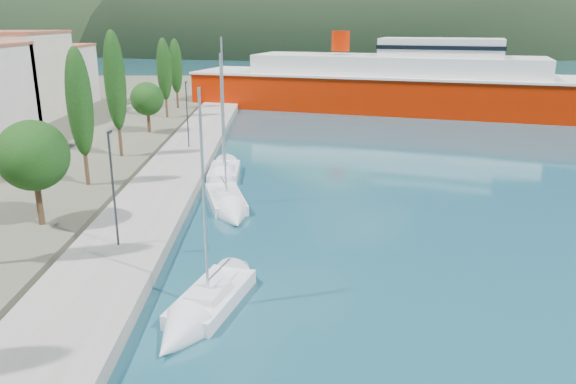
{
  "coord_description": "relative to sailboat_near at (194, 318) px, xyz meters",
  "views": [
    {
      "loc": [
        -0.37,
        -14.31,
        12.17
      ],
      "look_at": [
        0.0,
        14.0,
        3.5
      ],
      "focal_mm": 35.0,
      "sensor_mm": 36.0,
      "label": 1
    }
  ],
  "objects": [
    {
      "name": "ground",
      "position": [
        4.02,
        113.44,
        -0.29
      ],
      "size": [
        1400.0,
        1400.0,
        0.0
      ],
      "primitive_type": "plane",
      "color": "#1A4C5B"
    },
    {
      "name": "quay",
      "position": [
        -4.98,
        19.44,
        0.11
      ],
      "size": [
        5.0,
        88.0,
        0.8
      ],
      "primitive_type": "cube",
      "color": "gray",
      "rests_on": "ground"
    },
    {
      "name": "tree_row",
      "position": [
        -10.43,
        23.12,
        5.61
      ],
      "size": [
        4.04,
        62.85,
        11.04
      ],
      "color": "#47301E",
      "rests_on": "land_strip"
    },
    {
      "name": "lamp_posts",
      "position": [
        -4.98,
        7.71,
        3.79
      ],
      "size": [
        0.15,
        45.93,
        6.06
      ],
      "color": "#2D2D33",
      "rests_on": "quay"
    },
    {
      "name": "sailboat_near",
      "position": [
        0.0,
        0.0,
        0.0
      ],
      "size": [
        4.35,
        7.64,
        10.53
      ],
      "color": "silver",
      "rests_on": "ground"
    },
    {
      "name": "sailboat_mid",
      "position": [
        0.28,
        14.25,
        0.01
      ],
      "size": [
        4.06,
        8.66,
        12.05
      ],
      "color": "silver",
      "rests_on": "ground"
    },
    {
      "name": "sailboat_far",
      "position": [
        -0.94,
        21.59,
        0.01
      ],
      "size": [
        2.44,
        7.33,
        10.72
      ],
      "color": "silver",
      "rests_on": "ground"
    },
    {
      "name": "ferry",
      "position": [
        19.83,
        58.01,
        3.17
      ],
      "size": [
        58.17,
        29.81,
        11.38
      ],
      "color": "#AA1800",
      "rests_on": "ground"
    }
  ]
}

